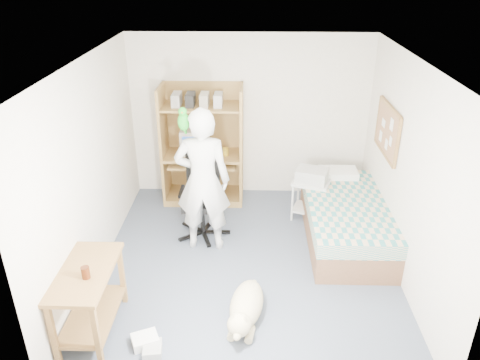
{
  "coord_description": "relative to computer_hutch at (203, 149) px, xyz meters",
  "views": [
    {
      "loc": [
        0.04,
        -4.81,
        3.5
      ],
      "look_at": [
        -0.1,
        0.22,
        1.05
      ],
      "focal_mm": 35.0,
      "sensor_mm": 36.0,
      "label": 1
    }
  ],
  "objects": [
    {
      "name": "keyboard",
      "position": [
        0.03,
        -0.16,
        -0.15
      ],
      "size": [
        0.46,
        0.19,
        0.03
      ],
      "primitive_type": "cube",
      "rotation": [
        0.0,
        0.0,
        -0.06
      ],
      "color": "beige",
      "rests_on": "computer_hutch"
    },
    {
      "name": "printer",
      "position": [
        1.59,
        -0.59,
        -0.13
      ],
      "size": [
        0.5,
        0.44,
        0.18
      ],
      "primitive_type": "cube",
      "rotation": [
        0.0,
        0.0,
        -0.33
      ],
      "color": "#ABACA7",
      "rests_on": "printer_cart"
    },
    {
      "name": "wall_back",
      "position": [
        0.7,
        0.26,
        0.43
      ],
      "size": [
        3.6,
        0.02,
        2.5
      ],
      "primitive_type": "cube",
      "color": "white",
      "rests_on": "floor"
    },
    {
      "name": "dog",
      "position": [
        0.69,
        -2.75,
        -0.65
      ],
      "size": [
        0.45,
        1.05,
        0.4
      ],
      "rotation": [
        0.0,
        0.0,
        -0.17
      ],
      "color": "#CBB988",
      "rests_on": "floor"
    },
    {
      "name": "ceiling",
      "position": [
        0.7,
        -1.74,
        1.68
      ],
      "size": [
        3.6,
        4.0,
        0.02
      ],
      "primitive_type": "cube",
      "color": "white",
      "rests_on": "wall_back"
    },
    {
      "name": "person",
      "position": [
        0.13,
        -1.34,
        0.12
      ],
      "size": [
        0.69,
        0.45,
        1.89
      ],
      "primitive_type": "imported",
      "rotation": [
        0.0,
        0.0,
        3.14
      ],
      "color": "white",
      "rests_on": "floor"
    },
    {
      "name": "bed",
      "position": [
        2.0,
        -1.12,
        -0.53
      ],
      "size": [
        1.02,
        2.02,
        0.66
      ],
      "color": "brown",
      "rests_on": "floor"
    },
    {
      "name": "wall_left",
      "position": [
        -1.1,
        -1.74,
        0.43
      ],
      "size": [
        0.02,
        4.0,
        2.5
      ],
      "primitive_type": "cube",
      "color": "white",
      "rests_on": "floor"
    },
    {
      "name": "side_desk",
      "position": [
        -0.85,
        -2.94,
        -0.33
      ],
      "size": [
        0.5,
        1.0,
        0.75
      ],
      "color": "brown",
      "rests_on": "floor"
    },
    {
      "name": "office_chair",
      "position": [
        0.08,
        -1.03,
        -0.41
      ],
      "size": [
        0.64,
        0.64,
        1.14
      ],
      "rotation": [
        0.0,
        0.0,
        -0.0
      ],
      "color": "black",
      "rests_on": "floor"
    },
    {
      "name": "crt_monitor",
      "position": [
        -0.12,
        0.01,
        0.14
      ],
      "size": [
        0.41,
        0.43,
        0.39
      ],
      "rotation": [
        0.0,
        0.0,
        -0.0
      ],
      "color": "beige",
      "rests_on": "computer_hutch"
    },
    {
      "name": "parrot",
      "position": [
        -0.07,
        -1.33,
        0.91
      ],
      "size": [
        0.14,
        0.24,
        0.38
      ],
      "rotation": [
        0.0,
        0.0,
        -0.0
      ],
      "color": "#148D14",
      "rests_on": "person"
    },
    {
      "name": "printer_cart",
      "position": [
        1.59,
        -0.59,
        -0.42
      ],
      "size": [
        0.6,
        0.54,
        0.6
      ],
      "rotation": [
        0.0,
        0.0,
        -0.33
      ],
      "color": "silver",
      "rests_on": "floor"
    },
    {
      "name": "floor",
      "position": [
        0.7,
        -1.74,
        -0.82
      ],
      "size": [
        4.0,
        4.0,
        0.0
      ],
      "primitive_type": "plane",
      "color": "#424C5A",
      "rests_on": "ground"
    },
    {
      "name": "computer_hutch",
      "position": [
        0.0,
        0.0,
        0.0
      ],
      "size": [
        1.2,
        0.63,
        1.8
      ],
      "color": "olive",
      "rests_on": "floor"
    },
    {
      "name": "corkboard",
      "position": [
        2.47,
        -0.84,
        0.63
      ],
      "size": [
        0.04,
        0.94,
        0.66
      ],
      "color": "#946842",
      "rests_on": "wall_right"
    },
    {
      "name": "pencil_cup",
      "position": [
        0.35,
        -0.09,
        -0.0
      ],
      "size": [
        0.08,
        0.08,
        0.12
      ],
      "primitive_type": "cylinder",
      "color": "gold",
      "rests_on": "computer_hutch"
    },
    {
      "name": "floor_box_a",
      "position": [
        -0.29,
        -3.12,
        -0.77
      ],
      "size": [
        0.31,
        0.28,
        0.1
      ],
      "primitive_type": "cube",
      "rotation": [
        0.0,
        0.0,
        0.42
      ],
      "color": "white",
      "rests_on": "floor"
    },
    {
      "name": "drink_glass",
      "position": [
        -0.8,
        -3.04,
        -0.01
      ],
      "size": [
        0.08,
        0.08,
        0.12
      ],
      "primitive_type": "cylinder",
      "color": "#3C1909",
      "rests_on": "side_desk"
    },
    {
      "name": "wall_right",
      "position": [
        2.5,
        -1.74,
        0.43
      ],
      "size": [
        0.02,
        4.0,
        2.5
      ],
      "primitive_type": "cube",
      "color": "white",
      "rests_on": "floor"
    },
    {
      "name": "floor_box_b",
      "position": [
        -0.2,
        -3.22,
        -0.78
      ],
      "size": [
        0.21,
        0.24,
        0.08
      ],
      "primitive_type": "cube",
      "rotation": [
        0.0,
        0.0,
        0.14
      ],
      "color": "#ABABA6",
      "rests_on": "floor"
    }
  ]
}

